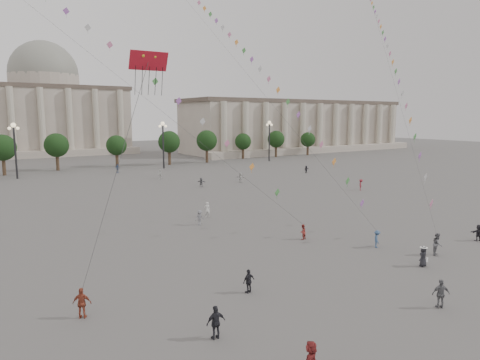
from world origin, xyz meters
TOP-DOWN VIEW (x-y plane):
  - ground at (0.00, 0.00)m, footprint 360.00×360.00m
  - hall_east at (75.00, 93.89)m, footprint 84.00×26.22m
  - hall_central at (0.00, 129.22)m, footprint 48.30×34.30m
  - tree_row at (0.00, 78.00)m, footprint 137.12×5.12m
  - lamp_post_mid_west at (-15.00, 70.00)m, footprint 2.00×0.90m
  - lamp_post_mid_east at (15.00, 70.00)m, footprint 2.00×0.90m
  - lamp_post_far_east at (45.00, 70.00)m, footprint 2.00×0.90m
  - person_crowd_0 at (3.71, 68.00)m, footprint 1.18×0.65m
  - person_crowd_3 at (17.91, -0.14)m, footprint 1.55×0.99m
  - person_crowd_4 at (8.23, 55.59)m, footprint 1.31×1.63m
  - person_crowd_6 at (-1.88, 19.69)m, footprint 1.09×0.64m
  - person_crowd_7 at (18.33, 42.78)m, footprint 1.75×0.98m
  - person_crowd_8 at (30.32, 25.44)m, footprint 1.32×1.30m
  - person_crowd_9 at (37.19, 46.36)m, footprint 1.51×0.78m
  - person_crowd_12 at (10.17, 42.32)m, footprint 1.38×1.43m
  - person_crowd_13 at (0.62, 22.57)m, footprint 0.79×0.67m
  - tourist_0 at (-17.85, 3.96)m, footprint 1.17×0.94m
  - tourist_1 at (-12.36, -2.42)m, footprint 1.12×0.51m
  - tourist_2 at (-10.48, -7.83)m, footprint 1.73×1.30m
  - tourist_3 at (1.29, -6.74)m, footprint 1.15×0.96m
  - tourist_4 at (-7.49, 1.67)m, footprint 1.02×0.55m
  - kite_flyer_0 at (4.00, 9.35)m, footprint 0.86×0.75m
  - kite_flyer_1 at (7.97, 3.71)m, footprint 1.14×1.18m
  - kite_flyer_2 at (10.64, -0.52)m, footprint 1.18×1.10m
  - hat_person at (7.08, -1.60)m, footprint 0.89×0.65m
  - dragon_kite at (-13.90, 2.39)m, footprint 3.11×1.11m
  - kite_train_mid at (9.58, 35.64)m, footprint 3.78×60.26m
  - kite_train_east at (30.20, 20.92)m, footprint 36.47×39.40m

SIDE VIEW (x-z plane):
  - ground at x=0.00m, z-range 0.00..0.00m
  - kite_flyer_0 at x=4.00m, z-range 0.00..1.50m
  - person_crowd_9 at x=37.19m, z-range 0.00..1.55m
  - person_crowd_3 at x=17.91m, z-range 0.00..1.60m
  - kite_flyer_1 at x=7.97m, z-range 0.00..1.61m
  - person_crowd_12 at x=10.17m, z-range 0.00..1.62m
  - tourist_4 at x=-7.49m, z-range 0.00..1.65m
  - person_crowd_6 at x=-1.88m, z-range 0.00..1.68m
  - person_crowd_4 at x=8.23m, z-range 0.00..1.74m
  - hat_person at x=7.08m, z-range 0.03..1.72m
  - person_crowd_7 at x=18.33m, z-range 0.00..1.80m
  - tourist_2 at x=-10.48m, z-range 0.00..1.82m
  - person_crowd_8 at x=30.32m, z-range 0.00..1.82m
  - person_crowd_13 at x=0.62m, z-range 0.00..1.85m
  - tourist_3 at x=1.29m, z-range 0.00..1.85m
  - tourist_0 at x=-17.85m, z-range 0.00..1.87m
  - tourist_1 at x=-12.36m, z-range 0.00..1.87m
  - person_crowd_0 at x=3.71m, z-range 0.00..1.91m
  - kite_flyer_2 at x=10.64m, z-range 0.00..1.94m
  - tree_row at x=0.00m, z-range 1.39..9.39m
  - lamp_post_mid_west at x=-15.00m, z-range 2.03..12.68m
  - lamp_post_mid_east at x=15.00m, z-range 2.03..12.68m
  - lamp_post_far_east at x=45.00m, z-range 2.03..12.68m
  - hall_east at x=75.00m, z-range -0.17..17.03m
  - dragon_kite at x=-13.90m, z-range 7.08..21.30m
  - hall_central at x=0.00m, z-range -3.52..31.98m
  - kite_train_east at x=30.20m, z-range -12.23..52.79m
  - kite_train_mid at x=9.58m, z-range -12.63..62.65m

